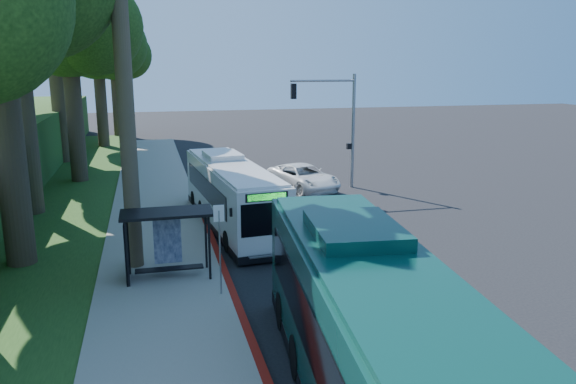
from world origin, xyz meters
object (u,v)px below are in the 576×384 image
object	(u,v)px
bus_shelter	(160,231)
pickup	(303,177)
teal_bus	(379,347)
white_bus	(232,193)

from	to	relation	value
bus_shelter	pickup	size ratio (longest dim) A/B	0.58
teal_bus	pickup	size ratio (longest dim) A/B	2.46
white_bus	teal_bus	xyz separation A→B (m)	(0.69, -15.99, 0.34)
white_bus	pickup	distance (m)	8.77
teal_bus	pickup	xyz separation A→B (m)	(4.75, 22.83, -1.19)
white_bus	teal_bus	size ratio (longest dim) A/B	0.82
bus_shelter	teal_bus	world-z (taller)	teal_bus
bus_shelter	white_bus	size ratio (longest dim) A/B	0.28
white_bus	teal_bus	world-z (taller)	teal_bus
teal_bus	pickup	distance (m)	23.34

